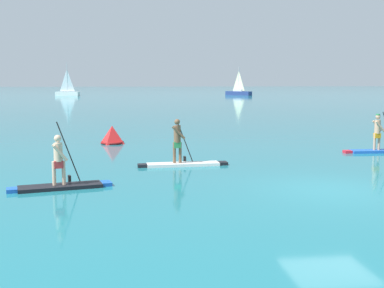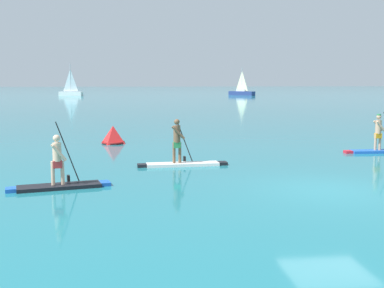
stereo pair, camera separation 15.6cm
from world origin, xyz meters
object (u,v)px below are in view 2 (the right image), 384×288
Objects in this scene: sailboat_left_horizon at (71,92)px; sailboat_right_horizon at (242,91)px; race_marker_buoy at (113,136)px; paddleboarder_near_left at (59,178)px; paddleboarder_far_right at (380,145)px; paddleboarder_mid_center at (181,156)px.

sailboat_right_horizon is (35.02, -1.35, -0.03)m from sailboat_left_horizon.
sailboat_right_horizon is (23.61, 76.51, 0.38)m from race_marker_buoy.
paddleboarder_near_left is at bearing -96.58° from race_marker_buoy.
paddleboarder_far_right is 81.96m from sailboat_right_horizon.
race_marker_buoy is 0.19× the size of sailboat_left_horizon.
paddleboarder_far_right reaches higher than paddleboarder_mid_center.
paddleboarder_far_right is 2.56× the size of race_marker_buoy.
paddleboarder_mid_center is at bearing 27.59° from paddleboarder_near_left.
race_marker_buoy is at bearing 159.51° from paddleboarder_far_right.
paddleboarder_far_right is 12.70m from race_marker_buoy.
paddleboarder_mid_center is 85.98m from sailboat_right_horizon.
sailboat_left_horizon is at bearing -136.57° from sailboat_right_horizon.
paddleboarder_far_right is at bearing 119.75° from sailboat_left_horizon.
paddleboarder_near_left is 88.79m from sailboat_left_horizon.
paddleboarder_near_left reaches higher than race_marker_buoy.
race_marker_buoy is at bearing 108.96° from paddleboarder_mid_center.
race_marker_buoy is at bearing -61.50° from sailboat_right_horizon.
paddleboarder_near_left is at bearing 110.61° from sailboat_left_horizon.
paddleboarder_near_left is 2.43× the size of race_marker_buoy.
paddleboarder_near_left reaches higher than paddleboarder_far_right.
sailboat_right_horizon reaches higher than paddleboarder_far_right.
sailboat_right_horizon is at bearing 82.48° from paddleboarder_far_right.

